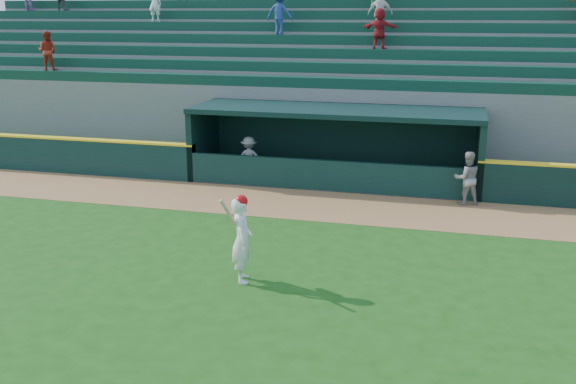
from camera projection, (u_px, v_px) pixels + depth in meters
name	position (u px, v px, depth m)	size (l,w,h in m)	color
ground	(270.00, 267.00, 14.22)	(120.00, 120.00, 0.00)	#194711
warning_track	(316.00, 205.00, 18.79)	(40.00, 3.00, 0.01)	olive
dugout_player_front	(467.00, 178.00, 18.67)	(0.77, 0.60, 1.58)	gray
dugout_player_inside	(249.00, 158.00, 21.50)	(0.94, 0.54, 1.46)	#A8A8A3
dugout	(336.00, 140.00, 21.31)	(9.40, 2.80, 2.46)	slate
stands	(358.00, 92.00, 25.29)	(34.50, 6.26, 7.56)	slate
batter_at_plate	(242.00, 238.00, 13.27)	(0.64, 0.84, 1.89)	white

